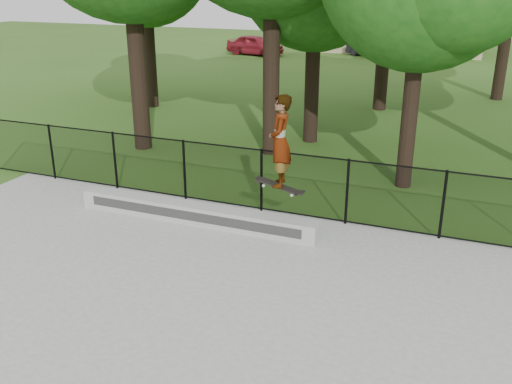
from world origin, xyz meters
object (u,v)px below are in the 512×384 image
Objects in this scene: car_b at (371,48)px; skater_airborne at (280,142)px; car_a at (255,45)px; car_c at (406,50)px; grind_ledge at (195,214)px.

car_b is 30.09m from skater_airborne.
car_a is 7.95m from car_b.
car_b is 2.31m from car_c.
car_b reaches higher than grind_ledge.
grind_ledge is at bearing -151.53° from car_a.
skater_airborne is at bearing -4.37° from grind_ledge.
car_b is 1.51× the size of skater_airborne.
skater_airborne is at bearing -171.51° from car_c.
car_a is 10.19m from car_c.
grind_ledge is 1.87× the size of car_b.
skater_airborne reaches higher than grind_ledge.
grind_ledge is at bearing -159.66° from car_b.
skater_airborne is (2.04, -0.16, 1.89)m from grind_ledge.
car_c is at bearing -67.42° from car_a.
car_b reaches higher than car_c.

